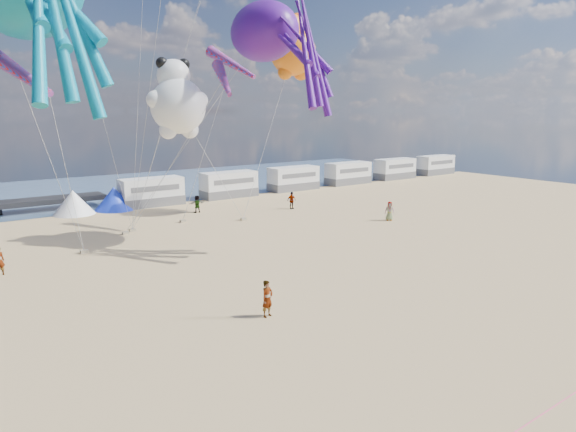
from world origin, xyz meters
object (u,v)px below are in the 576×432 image
object	(u,v)px
tent_blue	(114,198)
beachgoer_3	(292,200)
motorhome_0	(152,192)
tent_white	(73,202)
sandbag_e	(132,230)
kite_octopus_purple	(264,32)
kite_panda	(178,106)
beachgoer_4	(197,204)
sandbag_a	(84,252)
kite_teddy_orange	(293,52)
sandbag_b	(125,233)
sandbag_c	(243,219)
windsock_mid	(231,64)
beachgoer_0	(390,211)
motorhome_5	(435,165)
motorhome_3	(348,173)
motorhome_2	(293,178)
sandbag_d	(183,221)
windsock_left	(17,71)
standing_person	(267,299)
motorhome_1	(229,185)
motorhome_4	(395,169)
windsock_right	(223,79)

from	to	relation	value
tent_blue	beachgoer_3	size ratio (longest dim) A/B	2.24
motorhome_0	tent_white	xyz separation A→B (m)	(-8.00, 0.00, -0.30)
sandbag_e	kite_octopus_purple	distance (m)	19.52
tent_white	kite_panda	xyz separation A→B (m)	(4.42, -15.63, 9.17)
beachgoer_4	kite_panda	size ratio (longest dim) A/B	0.24
sandbag_a	kite_teddy_orange	world-z (taller)	kite_teddy_orange
sandbag_b	sandbag_e	size ratio (longest dim) A/B	1.00
motorhome_0	sandbag_c	size ratio (longest dim) A/B	13.20
beachgoer_3	kite_panda	xyz separation A→B (m)	(-14.61, -5.28, 9.47)
windsock_mid	kite_panda	bearing A→B (deg)	-178.29
beachgoer_0	motorhome_5	bearing A→B (deg)	72.30
tent_blue	motorhome_3	bearing A→B (deg)	0.00
motorhome_2	sandbag_a	world-z (taller)	motorhome_2
tent_blue	sandbag_d	size ratio (longest dim) A/B	8.00
beachgoer_0	kite_octopus_purple	bearing A→B (deg)	-144.61
kite_octopus_purple	windsock_mid	size ratio (longest dim) A/B	1.94
motorhome_3	sandbag_a	size ratio (longest dim) A/B	13.20
sandbag_c	kite_teddy_orange	distance (m)	16.62
beachgoer_0	motorhome_3	bearing A→B (deg)	96.67
sandbag_d	motorhome_0	bearing A→B (deg)	84.68
motorhome_2	sandbag_b	bearing A→B (deg)	-156.39
beachgoer_4	motorhome_5	bearing A→B (deg)	-172.97
kite_octopus_purple	windsock_left	bearing A→B (deg)	157.27
sandbag_a	sandbag_e	distance (m)	6.94
kite_panda	windsock_left	distance (m)	11.82
standing_person	sandbag_c	xyz separation A→B (m)	(10.93, 20.32, -0.82)
sandbag_a	windsock_mid	world-z (taller)	windsock_mid
beachgoer_3	kite_octopus_purple	xyz separation A→B (m)	(-9.13, -8.84, 14.87)
sandbag_d	windsock_left	bearing A→B (deg)	-146.96
beachgoer_4	sandbag_d	xyz separation A→B (m)	(-3.15, -3.41, -0.76)
sandbag_c	sandbag_d	xyz separation A→B (m)	(-4.91, 2.54, 0.00)
sandbag_d	sandbag_e	distance (m)	5.10
tent_white	sandbag_e	distance (m)	10.81
kite_panda	motorhome_1	bearing A→B (deg)	60.34
tent_white	sandbag_c	size ratio (longest dim) A/B	8.00
motorhome_4	sandbag_d	bearing A→B (deg)	-165.99
beachgoer_3	motorhome_5	bearing A→B (deg)	16.10
motorhome_0	sandbag_b	xyz separation A→B (m)	(-6.76, -11.26, -1.39)
motorhome_4	sandbag_c	distance (m)	36.16
motorhome_5	sandbag_b	size ratio (longest dim) A/B	13.20
sandbag_d	beachgoer_0	bearing A→B (deg)	-33.71
windsock_right	motorhome_5	bearing A→B (deg)	39.84
sandbag_c	motorhome_5	bearing A→B (deg)	15.73
sandbag_a	kite_octopus_purple	distance (m)	20.74
motorhome_2	sandbag_a	bearing A→B (deg)	-153.22
motorhome_3	kite_teddy_orange	world-z (taller)	kite_teddy_orange
beachgoer_0	kite_panda	bearing A→B (deg)	-153.85
motorhome_0	windsock_left	world-z (taller)	windsock_left
motorhome_1	windsock_right	world-z (taller)	windsock_right
beachgoer_0	sandbag_d	size ratio (longest dim) A/B	3.55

